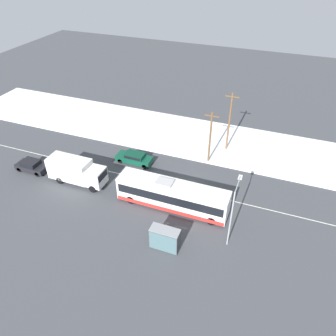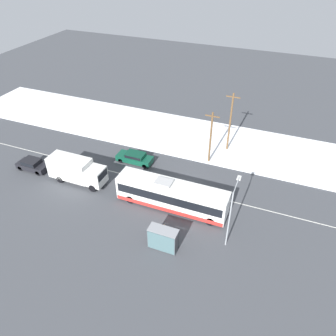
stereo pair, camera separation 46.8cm
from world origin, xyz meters
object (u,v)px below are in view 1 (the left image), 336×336
at_px(pedestrian_at_stop, 166,229).
at_px(bus_shelter, 164,237).
at_px(utility_pole_roadside, 210,137).
at_px(city_bus, 172,195).
at_px(utility_pole_snowlot, 229,121).
at_px(sedan_car, 135,158).
at_px(box_truck, 76,170).
at_px(parked_car_near_truck, 32,165).
at_px(streetlamp, 233,207).

relative_size(pedestrian_at_stop, bus_shelter, 0.59).
distance_m(pedestrian_at_stop, utility_pole_roadside, 14.56).
bearing_deg(city_bus, utility_pole_roadside, 82.20).
xyz_separation_m(city_bus, utility_pole_snowlot, (2.90, 13.69, 2.76)).
distance_m(sedan_car, pedestrian_at_stop, 13.55).
bearing_deg(sedan_car, bus_shelter, 126.29).
bearing_deg(sedan_car, box_truck, 52.83).
relative_size(sedan_car, pedestrian_at_stop, 2.86).
xyz_separation_m(sedan_car, utility_pole_roadside, (8.93, 3.73, 2.98)).
relative_size(parked_car_near_truck, streetlamp, 0.61).
bearing_deg(utility_pole_roadside, city_bus, -97.80).
height_order(city_bus, streetlamp, streetlamp).
height_order(sedan_car, bus_shelter, bus_shelter).
xyz_separation_m(city_bus, streetlamp, (6.83, -2.54, 2.69)).
xyz_separation_m(box_truck, utility_pole_roadside, (13.59, 9.89, 2.05)).
height_order(sedan_car, utility_pole_roadside, utility_pole_roadside).
bearing_deg(city_bus, bus_shelter, -77.19).
bearing_deg(utility_pole_snowlot, sedan_car, -144.38).
height_order(parked_car_near_truck, utility_pole_roadside, utility_pole_roadside).
height_order(bus_shelter, streetlamp, streetlamp).
distance_m(box_truck, streetlamp, 19.41).
bearing_deg(box_truck, parked_car_near_truck, -179.22).
relative_size(sedan_car, streetlamp, 0.72).
xyz_separation_m(box_truck, streetlamp, (19.06, -2.57, 2.58)).
bearing_deg(utility_pole_roadside, pedestrian_at_stop, -91.77).
distance_m(box_truck, parked_car_near_truck, 6.72).
height_order(pedestrian_at_stop, bus_shelter, bus_shelter).
bearing_deg(parked_car_near_truck, box_truck, 0.78).
bearing_deg(pedestrian_at_stop, utility_pole_roadside, 88.23).
distance_m(bus_shelter, streetlamp, 6.96).
bearing_deg(parked_car_near_truck, bus_shelter, -16.25).
bearing_deg(streetlamp, utility_pole_roadside, 113.69).
xyz_separation_m(bus_shelter, utility_pole_snowlot, (1.54, 19.65, 2.68)).
distance_m(sedan_car, utility_pole_snowlot, 13.36).
distance_m(sedan_car, bus_shelter, 15.10).
bearing_deg(streetlamp, bus_shelter, -147.97).
height_order(sedan_car, utility_pole_snowlot, utility_pole_snowlot).
bearing_deg(sedan_car, pedestrian_at_stop, 128.76).
bearing_deg(bus_shelter, utility_pole_roadside, 89.99).
height_order(city_bus, parked_car_near_truck, city_bus).
bearing_deg(streetlamp, city_bus, 159.60).
relative_size(streetlamp, utility_pole_snowlot, 0.79).
distance_m(parked_car_near_truck, streetlamp, 26.08).
xyz_separation_m(pedestrian_at_stop, utility_pole_roadside, (0.44, 14.30, 2.73)).
bearing_deg(pedestrian_at_stop, utility_pole_snowlot, 83.74).
height_order(bus_shelter, utility_pole_snowlot, utility_pole_snowlot).
xyz_separation_m(box_truck, bus_shelter, (13.59, -5.99, -0.03)).
distance_m(city_bus, utility_pole_roadside, 10.25).
xyz_separation_m(sedan_car, pedestrian_at_stop, (8.48, -10.57, 0.25)).
bearing_deg(streetlamp, utility_pole_snowlot, 103.60).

